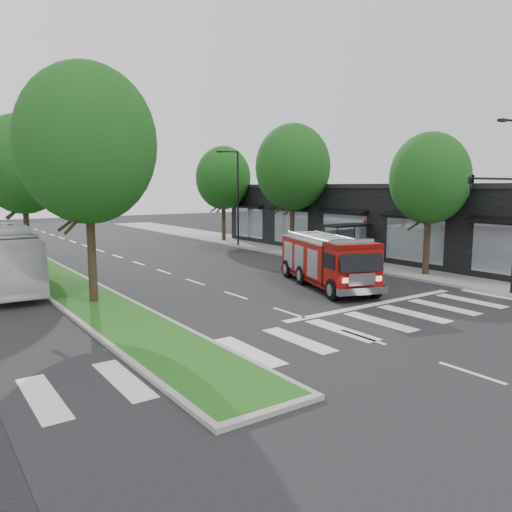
% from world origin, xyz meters
% --- Properties ---
extents(ground, '(140.00, 140.00, 0.00)m').
position_xyz_m(ground, '(0.00, 0.00, 0.00)').
color(ground, black).
rests_on(ground, ground).
extents(sidewalk_right, '(5.00, 80.00, 0.15)m').
position_xyz_m(sidewalk_right, '(12.50, 10.00, 0.07)').
color(sidewalk_right, gray).
rests_on(sidewalk_right, ground).
extents(median, '(3.00, 50.00, 0.15)m').
position_xyz_m(median, '(-6.00, 18.00, 0.08)').
color(median, gray).
rests_on(median, ground).
extents(storefront_row, '(8.00, 30.00, 5.00)m').
position_xyz_m(storefront_row, '(17.00, 10.00, 2.50)').
color(storefront_row, black).
rests_on(storefront_row, ground).
extents(bus_shelter, '(3.20, 1.60, 2.61)m').
position_xyz_m(bus_shelter, '(11.20, 8.15, 2.04)').
color(bus_shelter, black).
rests_on(bus_shelter, ground).
extents(tree_right_near, '(4.40, 4.40, 8.05)m').
position_xyz_m(tree_right_near, '(11.50, 2.00, 5.51)').
color(tree_right_near, black).
rests_on(tree_right_near, ground).
extents(tree_right_mid, '(5.60, 5.60, 9.72)m').
position_xyz_m(tree_right_mid, '(11.50, 14.00, 6.49)').
color(tree_right_mid, black).
rests_on(tree_right_mid, ground).
extents(tree_right_far, '(5.00, 5.00, 8.73)m').
position_xyz_m(tree_right_far, '(11.50, 24.00, 5.84)').
color(tree_right_far, black).
rests_on(tree_right_far, ground).
extents(tree_median_near, '(5.80, 5.80, 10.16)m').
position_xyz_m(tree_median_near, '(-6.00, 6.00, 6.81)').
color(tree_median_near, black).
rests_on(tree_median_near, ground).
extents(tree_median_far, '(5.60, 5.60, 9.72)m').
position_xyz_m(tree_median_far, '(-6.00, 20.00, 6.49)').
color(tree_median_far, black).
rests_on(tree_median_far, ground).
extents(streetlight_right_near, '(4.08, 0.22, 8.00)m').
position_xyz_m(streetlight_right_near, '(9.61, -3.50, 4.67)').
color(streetlight_right_near, black).
rests_on(streetlight_right_near, ground).
extents(streetlight_right_far, '(2.11, 0.20, 8.00)m').
position_xyz_m(streetlight_right_far, '(10.35, 20.00, 4.48)').
color(streetlight_right_far, black).
rests_on(streetlight_right_far, ground).
extents(fire_engine, '(4.69, 8.13, 2.70)m').
position_xyz_m(fire_engine, '(4.95, 3.10, 1.30)').
color(fire_engine, '#550604').
rests_on(fire_engine, ground).
extents(city_bus, '(3.49, 11.38, 3.12)m').
position_xyz_m(city_bus, '(-8.50, 12.41, 1.56)').
color(city_bus, silver).
rests_on(city_bus, ground).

